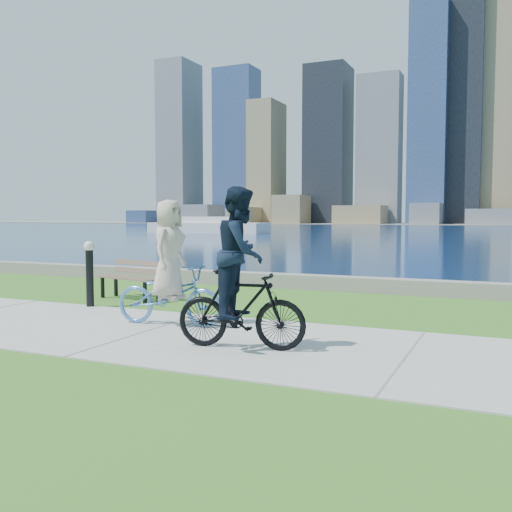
{
  "coord_description": "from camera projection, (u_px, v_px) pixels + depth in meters",
  "views": [
    {
      "loc": [
        5.2,
        -7.32,
        1.82
      ],
      "look_at": [
        0.96,
        2.1,
        1.1
      ],
      "focal_mm": 40.0,
      "sensor_mm": 36.0,
      "label": 1
    }
  ],
  "objects": [
    {
      "name": "seawall",
      "position": [
        287.0,
        281.0,
        14.54
      ],
      "size": [
        90.0,
        0.5,
        0.35
      ],
      "primitive_type": "cube",
      "color": "slate",
      "rests_on": "ground"
    },
    {
      "name": "cyclist_woman",
      "position": [
        169.0,
        279.0,
        9.39
      ],
      "size": [
        0.85,
        1.94,
        2.07
      ],
      "rotation": [
        0.0,
        0.0,
        1.68
      ],
      "color": "#4F82C0",
      "rests_on": "ground"
    },
    {
      "name": "far_shore",
      "position": [
        487.0,
        224.0,
        127.19
      ],
      "size": [
        320.0,
        30.0,
        0.12
      ],
      "primitive_type": "cube",
      "color": "slate",
      "rests_on": "ground"
    },
    {
      "name": "ferry_near",
      "position": [
        208.0,
        226.0,
        61.67
      ],
      "size": [
        13.17,
        3.76,
        1.79
      ],
      "color": "silver",
      "rests_on": "ground"
    },
    {
      "name": "bollard_lamp",
      "position": [
        90.0,
        269.0,
        11.36
      ],
      "size": [
        0.21,
        0.21,
        1.33
      ],
      "color": "black",
      "rests_on": "ground"
    },
    {
      "name": "city_skyline",
      "position": [
        486.0,
        123.0,
        126.12
      ],
      "size": [
        175.16,
        23.66,
        76.0
      ],
      "color": "navy",
      "rests_on": "ground"
    },
    {
      "name": "ground",
      "position": [
        145.0,
        333.0,
        8.91
      ],
      "size": [
        320.0,
        320.0,
        0.0
      ],
      "primitive_type": "plane",
      "color": "#2E6019",
      "rests_on": "ground"
    },
    {
      "name": "bay_water",
      "position": [
        468.0,
        230.0,
        74.42
      ],
      "size": [
        320.0,
        131.0,
        0.01
      ],
      "primitive_type": "cube",
      "color": "#0B224A",
      "rests_on": "ground"
    },
    {
      "name": "concrete_path",
      "position": [
        145.0,
        332.0,
        8.91
      ],
      "size": [
        80.0,
        3.5,
        0.02
      ],
      "primitive_type": "cube",
      "color": "#999A95",
      "rests_on": "ground"
    },
    {
      "name": "cyclist_man",
      "position": [
        241.0,
        281.0,
        7.7
      ],
      "size": [
        0.8,
        1.86,
        2.2
      ],
      "rotation": [
        0.0,
        0.0,
        1.73
      ],
      "color": "black",
      "rests_on": "ground"
    },
    {
      "name": "park_bench",
      "position": [
        133.0,
        276.0,
        12.49
      ],
      "size": [
        1.72,
        0.94,
        0.84
      ],
      "rotation": [
        0.0,
        0.0,
        -0.25
      ],
      "color": "black",
      "rests_on": "ground"
    }
  ]
}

